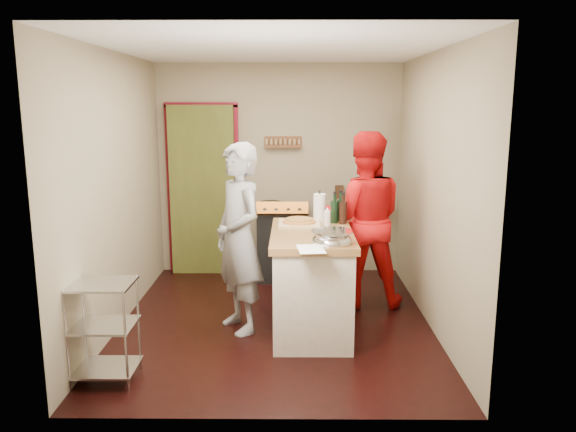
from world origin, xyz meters
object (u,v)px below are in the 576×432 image
at_px(wire_shelving, 104,327).
at_px(person_red, 363,220).
at_px(stove, 283,242).
at_px(person_stripe, 239,239).
at_px(island, 312,279).

xyz_separation_m(wire_shelving, person_red, (2.19, 1.73, 0.48)).
bearing_deg(stove, person_stripe, -103.24).
bearing_deg(person_stripe, island, 57.47).
relative_size(wire_shelving, island, 0.56).
distance_m(island, person_stripe, 0.78).
bearing_deg(wire_shelving, person_stripe, 46.87).
bearing_deg(island, stove, 100.57).
height_order(wire_shelving, person_stripe, person_stripe).
height_order(island, person_red, person_red).
xyz_separation_m(island, person_red, (0.56, 0.73, 0.42)).
distance_m(stove, island, 1.65).
bearing_deg(person_red, wire_shelving, 40.07).
bearing_deg(person_red, stove, -44.24).
xyz_separation_m(stove, wire_shelving, (-1.33, -2.62, -0.01)).
height_order(island, person_stripe, person_stripe).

